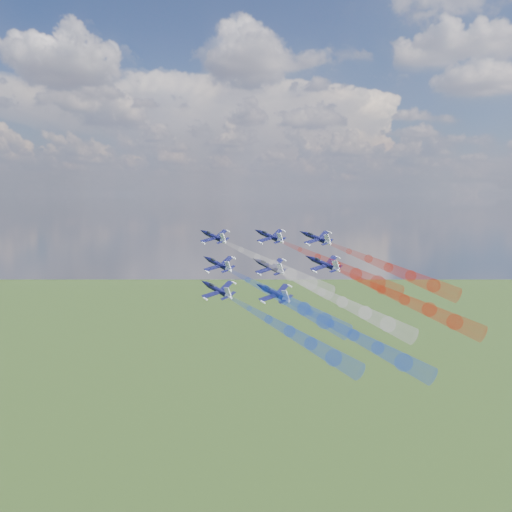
# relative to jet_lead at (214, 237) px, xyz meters

# --- Properties ---
(jet_lead) EXTENTS (14.91, 14.31, 8.82)m
(jet_lead) POSITION_rel_jet_lead_xyz_m (0.00, 0.00, 0.00)
(jet_lead) COLOR black
(trail_lead) EXTENTS (32.20, 23.95, 14.20)m
(trail_lead) POSITION_rel_jet_lead_xyz_m (19.09, -12.45, -6.02)
(trail_lead) COLOR white
(jet_inner_left) EXTENTS (14.91, 14.31, 8.82)m
(jet_inner_left) POSITION_rel_jet_lead_xyz_m (4.49, -11.63, -6.20)
(jet_inner_left) COLOR black
(trail_inner_left) EXTENTS (32.20, 23.95, 14.20)m
(trail_inner_left) POSITION_rel_jet_lead_xyz_m (23.58, -24.07, -12.22)
(trail_inner_left) COLOR blue
(jet_inner_right) EXTENTS (14.91, 14.31, 8.82)m
(jet_inner_right) POSITION_rel_jet_lead_xyz_m (15.58, 1.57, 0.20)
(jet_inner_right) COLOR black
(trail_inner_right) EXTENTS (32.20, 23.95, 14.20)m
(trail_inner_right) POSITION_rel_jet_lead_xyz_m (34.67, -10.88, -5.81)
(trail_inner_right) COLOR red
(jet_outer_left) EXTENTS (14.91, 14.31, 8.82)m
(jet_outer_left) POSITION_rel_jet_lead_xyz_m (7.33, -22.74, -10.95)
(jet_outer_left) COLOR black
(trail_outer_left) EXTENTS (32.20, 23.95, 14.20)m
(trail_outer_left) POSITION_rel_jet_lead_xyz_m (26.42, -35.18, -16.97)
(trail_outer_left) COLOR blue
(jet_center_third) EXTENTS (14.91, 14.31, 8.82)m
(jet_center_third) POSITION_rel_jet_lead_xyz_m (17.86, -11.73, -6.43)
(jet_center_third) COLOR black
(trail_center_third) EXTENTS (32.20, 23.95, 14.20)m
(trail_center_third) POSITION_rel_jet_lead_xyz_m (36.95, -24.17, -12.45)
(trail_center_third) COLOR white
(jet_outer_right) EXTENTS (14.91, 14.31, 8.82)m
(jet_outer_right) POSITION_rel_jet_lead_xyz_m (28.26, 2.74, -0.14)
(jet_outer_right) COLOR black
(trail_outer_right) EXTENTS (32.20, 23.95, 14.20)m
(trail_outer_right) POSITION_rel_jet_lead_xyz_m (47.35, -9.70, -6.16)
(trail_outer_right) COLOR red
(jet_rear_left) EXTENTS (14.91, 14.31, 8.82)m
(jet_rear_left) POSITION_rel_jet_lead_xyz_m (20.72, -21.42, -11.46)
(jet_rear_left) COLOR black
(trail_rear_left) EXTENTS (32.20, 23.95, 14.20)m
(trail_rear_left) POSITION_rel_jet_lead_xyz_m (39.80, -33.87, -17.48)
(trail_rear_left) COLOR blue
(jet_rear_right) EXTENTS (14.91, 14.31, 8.82)m
(jet_rear_right) POSITION_rel_jet_lead_xyz_m (31.43, -10.26, -5.58)
(jet_rear_right) COLOR black
(trail_rear_right) EXTENTS (32.20, 23.95, 14.20)m
(trail_rear_right) POSITION_rel_jet_lead_xyz_m (50.52, -22.70, -11.59)
(trail_rear_right) COLOR red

